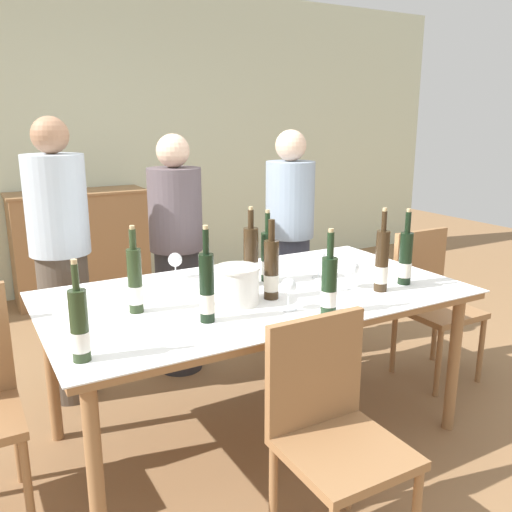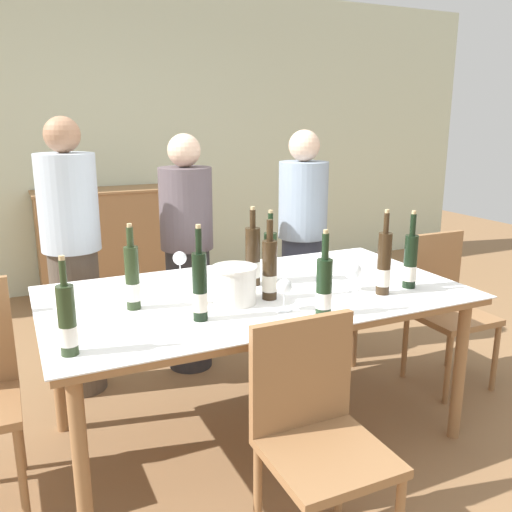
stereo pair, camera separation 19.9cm
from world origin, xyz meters
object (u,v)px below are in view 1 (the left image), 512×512
Objects in this scene: wine_bottle_3 at (207,289)px; wine_bottle_4 at (267,257)px; wine_bottle_6 at (135,282)px; wine_bottle_8 at (382,262)px; person_host at (62,264)px; wine_bottle_7 at (271,271)px; chair_right_end at (430,295)px; wine_bottle_1 at (80,327)px; wine_glass_1 at (319,259)px; sideboard_cabinet at (81,245)px; person_guest_left at (177,257)px; wine_bottle_2 at (251,258)px; chair_near_front at (331,422)px; ice_bucket at (237,284)px; dining_table at (256,303)px; wine_glass_2 at (351,270)px; person_guest_right at (289,243)px; wine_bottle_5 at (329,286)px; wine_glass_3 at (289,288)px; wine_glass_0 at (175,261)px; wine_bottle_0 at (405,259)px.

wine_bottle_3 is 1.09× the size of wine_bottle_4.
wine_bottle_4 is at bearing 36.65° from wine_bottle_3.
wine_bottle_4 is at bearing 9.83° from wine_bottle_6.
person_host is (-1.29, 1.17, -0.11)m from wine_bottle_8.
wine_bottle_7 is 1.37m from chair_right_end.
wine_bottle_1 is 1.38m from wine_glass_1.
person_guest_left is (0.23, -1.79, 0.26)m from sideboard_cabinet.
wine_bottle_3 reaches higher than wine_bottle_2.
chair_near_front is (-0.27, -0.92, -0.39)m from wine_bottle_4.
ice_bucket is at bearing 165.62° from wine_bottle_8.
dining_table is at bearing -83.89° from sideboard_cabinet.
wine_bottle_4 reaches higher than wine_glass_2.
wine_bottle_5 is at bearing -115.92° from person_guest_right.
wine_bottle_3 is (-0.21, -0.14, 0.05)m from ice_bucket.
wine_glass_3 is 0.09× the size of person_host.
ice_bucket is at bearing 173.30° from wine_glass_2.
wine_bottle_6 is at bearing 167.93° from wine_bottle_7.
wine_bottle_8 is (0.53, -0.16, 0.01)m from wine_bottle_7.
wine_glass_2 is (0.70, -0.59, -0.00)m from wine_glass_0.
wine_bottle_1 is 0.98× the size of wine_bottle_4.
wine_bottle_2 is at bearing -45.47° from wine_glass_0.
ice_bucket is (-0.16, -0.11, 0.15)m from dining_table.
wine_bottle_3 is at bearing -99.80° from wine_glass_0.
wine_bottle_5 is 1.35m from person_guest_left.
person_host reaches higher than chair_right_end.
wine_bottle_3 is (-0.08, -2.95, 0.43)m from sideboard_cabinet.
wine_bottle_6 is at bearing 179.25° from dining_table.
person_guest_left reaches higher than wine_bottle_3.
wine_bottle_0 is 0.70m from wine_bottle_4.
sideboard_cabinet is at bearing 92.72° from chair_near_front.
dining_table is at bearing 96.03° from wine_bottle_7.
wine_glass_0 is at bearing -111.76° from person_guest_left.
wine_bottle_2 is at bearing -44.45° from person_host.
wine_bottle_5 is at bearing -162.46° from wine_bottle_8.
sideboard_cabinet is 2.98m from wine_bottle_3.
wine_bottle_8 is at bearing -67.73° from wine_glass_1.
wine_bottle_6 reaches higher than chair_right_end.
sideboard_cabinet is 2.65m from wine_bottle_2.
wine_bottle_3 is 0.99× the size of wine_bottle_8.
wine_bottle_4 is (0.11, 0.02, -0.02)m from wine_bottle_2.
chair_right_end is (2.22, 0.46, -0.38)m from wine_bottle_1.
wine_bottle_5 is 1.57m from person_host.
person_host reaches higher than chair_near_front.
wine_bottle_0 is 1.03× the size of wine_bottle_5.
wine_bottle_1 is at bearing -129.69° from wine_glass_0.
chair_near_front is (0.79, -0.41, -0.39)m from wine_bottle_1.
wine_glass_0 is at bearing 134.53° from wine_bottle_2.
wine_glass_1 is at bearing -112.70° from person_guest_right.
person_guest_right reaches higher than wine_glass_0.
chair_right_end reaches higher than dining_table.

